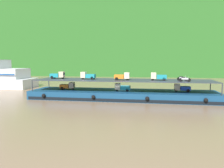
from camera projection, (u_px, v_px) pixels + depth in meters
The scene contains 13 objects.
ground_plane at pixel (123, 99), 40.23m from camera, with size 400.00×400.00×0.00m, color #7F664C.
hillside_far_bank at pixel (140, 27), 108.40m from camera, with size 136.31×34.40×42.42m.
cargo_barge at pixel (123, 95), 40.13m from camera, with size 33.80×8.14×1.50m.
cargo_rack at pixel (123, 80), 39.87m from camera, with size 32.20×6.80×2.00m.
mini_truck_lower_stern at pixel (68, 86), 41.74m from camera, with size 2.75×1.22×1.38m.
mini_truck_lower_aft at pixel (122, 87), 39.48m from camera, with size 2.77×1.25×1.38m.
mini_truck_lower_mid at pixel (182, 88), 38.63m from camera, with size 2.74×1.20×1.38m.
mini_truck_upper_stern at pixel (58, 75), 42.51m from camera, with size 2.75×1.21×1.38m.
mini_truck_upper_mid at pixel (88, 76), 40.93m from camera, with size 2.76×1.24×1.38m.
mini_truck_upper_fore at pixel (122, 76), 39.21m from camera, with size 2.77×1.24×1.38m.
mini_truck_upper_bow at pixel (158, 76), 38.65m from camera, with size 2.75×1.21×1.38m.
motorcycle_upper_port at pixel (185, 79), 36.07m from camera, with size 1.90×0.55×0.87m.
motorcycle_upper_centre at pixel (182, 78), 38.08m from camera, with size 1.90×0.55×0.87m.
Camera 1 is at (4.70, -39.50, 6.86)m, focal length 35.08 mm.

